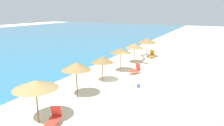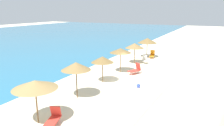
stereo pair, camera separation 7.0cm
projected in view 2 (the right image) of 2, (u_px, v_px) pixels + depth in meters
The scene contains 14 objects.
ground_plane at pixel (129, 79), 21.30m from camera, with size 160.00×160.00×0.00m, color beige.
dune_ridge at pixel (215, 68), 21.17m from camera, with size 49.31×4.45×2.29m, color beige.
beach_umbrella_0 at pixel (35, 85), 12.53m from camera, with size 2.62×2.62×2.68m.
beach_umbrella_1 at pixel (76, 66), 16.28m from camera, with size 2.24×2.24×2.82m.
beach_umbrella_2 at pixel (102, 59), 19.91m from camera, with size 2.07×2.07×2.48m.
beach_umbrella_3 at pixel (120, 51), 23.08m from camera, with size 2.30×2.30×2.65m.
beach_umbrella_4 at pixel (135, 46), 27.08m from camera, with size 2.33×2.33×2.58m.
beach_umbrella_5 at pixel (147, 41), 30.41m from camera, with size 2.68×2.68×2.78m.
lounge_chair_0 at pixel (152, 55), 30.74m from camera, with size 1.57×0.85×1.06m.
lounge_chair_1 at pixel (145, 60), 27.69m from camera, with size 1.41×1.13×0.96m.
lounge_chair_2 at pixel (135, 69), 22.92m from camera, with size 1.49×1.21×1.15m.
lounge_chair_3 at pixel (53, 118), 12.65m from camera, with size 1.58×1.07×1.07m.
beach_ball at pixel (138, 86), 18.98m from camera, with size 0.35×0.35×0.35m, color blue.
cooler_box at pixel (143, 71), 23.65m from camera, with size 0.55×0.38×0.33m, color white.
Camera 2 is at (-18.91, -7.58, 6.62)m, focal length 34.88 mm.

